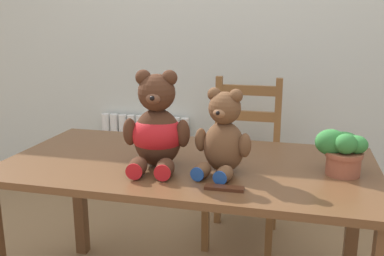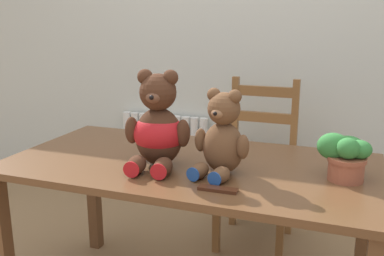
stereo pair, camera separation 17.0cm
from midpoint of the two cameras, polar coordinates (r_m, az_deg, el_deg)
The scene contains 8 objects.
wall_back at distance 2.91m, azimuth 10.09°, elevation 13.64°, with size 8.00×0.04×2.60m, color silver.
radiator at distance 3.19m, azimuth -2.14°, elevation -4.56°, with size 0.67×0.10×0.65m.
dining_table at distance 1.86m, azimuth 2.44°, elevation -7.22°, with size 1.56×0.80×0.73m.
wooden_chair_behind at distance 2.60m, azimuth 10.66°, elevation -5.11°, with size 0.41×0.41×0.98m.
teddy_bear_left at distance 1.74m, azimuth -1.78°, elevation -0.07°, with size 0.28×0.30×0.40m.
teddy_bear_right at distance 1.66m, azimuth 6.95°, elevation -1.37°, with size 0.24×0.25×0.34m.
potted_plant at distance 1.73m, azimuth 22.47°, elevation -3.33°, with size 0.20×0.18×0.18m.
chocolate_bar at distance 1.53m, azimuth 6.67°, elevation -8.17°, with size 0.14×0.04×0.01m, color #472314.
Camera 2 is at (0.60, -1.23, 1.31)m, focal length 40.00 mm.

